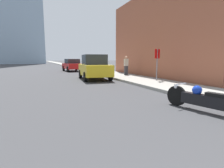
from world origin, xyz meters
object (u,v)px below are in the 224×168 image
stop_sign (157,59)px  pedestrian (126,65)px  parked_car_red (72,65)px  parked_car_yellow (94,67)px  motorcycle (206,99)px

stop_sign → pedestrian: stop_sign is taller
parked_car_red → stop_sign: stop_sign is taller
parked_car_yellow → pedestrian: (3.28, 1.05, 0.08)m
motorcycle → parked_car_red: size_ratio=0.61×
pedestrian → motorcycle: bearing=-104.9°
parked_car_red → stop_sign: (3.19, -13.51, 0.74)m
parked_car_yellow → stop_sign: bearing=-41.0°
motorcycle → parked_car_yellow: size_ratio=0.61×
parked_car_red → pedestrian: bearing=-75.0°
parked_car_yellow → parked_car_red: bearing=94.4°
parked_car_red → pedestrian: (3.19, -9.08, 0.20)m
pedestrian → parked_car_red: bearing=109.4°
stop_sign → parked_car_red: bearing=103.3°
parked_car_yellow → pedestrian: bearing=22.7°
motorcycle → stop_sign: stop_sign is taller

